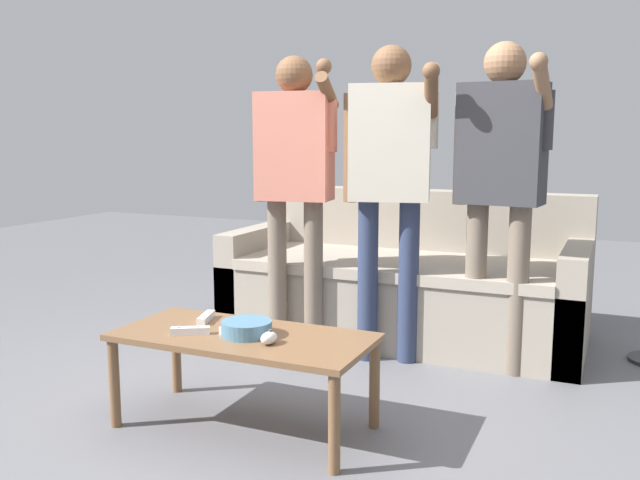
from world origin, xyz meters
TOP-DOWN VIEW (x-y plane):
  - ground_plane at (0.00, 0.00)m, footprint 12.00×12.00m
  - couch at (0.18, 1.52)m, footprint 2.07×0.94m
  - coffee_table at (-0.02, -0.05)m, footprint 1.05×0.49m
  - snack_bowl at (-0.00, -0.06)m, footprint 0.20×0.20m
  - game_remote_nunchuk at (0.14, -0.13)m, footprint 0.06×0.09m
  - player_left at (-0.29, 0.97)m, footprint 0.49×0.31m
  - player_center at (0.24, 0.99)m, footprint 0.53×0.36m
  - player_right at (0.79, 1.06)m, footprint 0.48×0.39m
  - game_remote_wand_near at (-0.27, 0.05)m, footprint 0.08×0.16m
  - game_remote_wand_far at (-0.22, -0.14)m, footprint 0.15×0.11m
  - game_remote_wand_spare at (-0.05, -0.04)m, footprint 0.12×0.15m

SIDE VIEW (x-z plane):
  - ground_plane at x=0.00m, z-range 0.00..0.00m
  - couch at x=0.18m, z-range -0.13..0.72m
  - coffee_table at x=-0.02m, z-range 0.15..0.54m
  - game_remote_wand_near at x=-0.27m, z-range 0.39..0.43m
  - game_remote_wand_spare at x=-0.05m, z-range 0.39..0.43m
  - game_remote_wand_far at x=-0.22m, z-range 0.39..0.43m
  - game_remote_nunchuk at x=0.14m, z-range 0.39..0.45m
  - snack_bowl at x=0.00m, z-range 0.40..0.46m
  - player_left at x=-0.29m, z-range 0.21..1.82m
  - player_right at x=0.79m, z-range 0.21..1.85m
  - player_center at x=0.24m, z-range 0.21..1.85m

